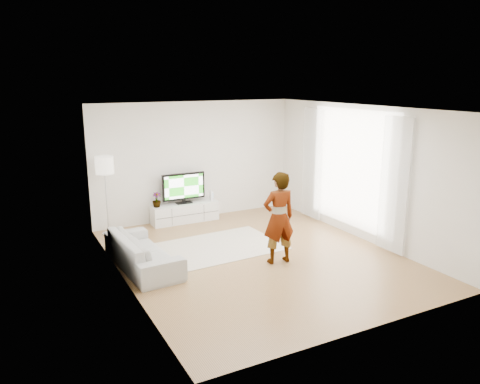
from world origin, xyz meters
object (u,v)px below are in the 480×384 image
media_console (185,213)px  television (184,187)px  rug (221,246)px  sofa (143,251)px  floor_lamp (105,169)px  player (279,218)px

media_console → television: television is taller
media_console → rug: bearing=-88.9°
sofa → floor_lamp: floor_lamp is taller
rug → player: (0.57, -1.24, 0.85)m
sofa → floor_lamp: size_ratio=1.20×
television → sofa: 2.85m
media_console → sofa: sofa is taller
media_console → floor_lamp: 2.18m
rug → floor_lamp: (-1.84, 1.86, 1.45)m
media_console → sofa: size_ratio=0.77×
television → rug: size_ratio=0.44×
media_console → floor_lamp: bearing=-177.7°
media_console → floor_lamp: (-1.80, -0.07, 1.23)m
media_console → rug: media_console is taller
media_console → player: size_ratio=0.94×
player → media_console: bearing=-75.0°
television → rug: bearing=-88.9°
sofa → television: bearing=-40.1°
rug → floor_lamp: floor_lamp is taller
television → player: player is taller
media_console → rug: size_ratio=0.68×
rug → television: bearing=91.1°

